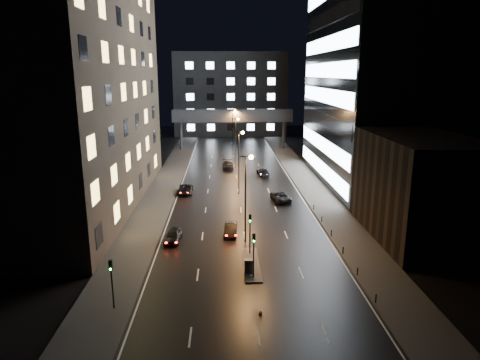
# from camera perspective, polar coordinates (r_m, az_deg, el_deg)

# --- Properties ---
(ground) EXTENTS (160.00, 160.00, 0.00)m
(ground) POSITION_cam_1_polar(r_m,az_deg,el_deg) (80.02, -0.49, 0.46)
(ground) COLOR black
(ground) RESTS_ON ground
(sidewalk_left) EXTENTS (5.00, 110.00, 0.15)m
(sidewalk_left) POSITION_cam_1_polar(r_m,az_deg,el_deg) (75.78, -9.85, -0.47)
(sidewalk_left) COLOR #383533
(sidewalk_left) RESTS_ON ground
(sidewalk_right) EXTENTS (5.00, 110.00, 0.15)m
(sidewalk_right) POSITION_cam_1_polar(r_m,az_deg,el_deg) (76.59, 9.02, -0.28)
(sidewalk_right) COLOR #383533
(sidewalk_right) RESTS_ON ground
(building_left) EXTENTS (15.00, 48.00, 40.00)m
(building_left) POSITION_cam_1_polar(r_m,az_deg,el_deg) (64.92, -20.96, 14.21)
(building_left) COLOR #2D2319
(building_left) RESTS_ON ground
(building_right_low) EXTENTS (10.00, 18.00, 12.00)m
(building_right_low) POSITION_cam_1_polar(r_m,az_deg,el_deg) (53.41, 22.64, -0.93)
(building_right_low) COLOR black
(building_right_low) RESTS_ON ground
(building_right_glass) EXTENTS (20.00, 36.00, 45.00)m
(building_right_glass) POSITION_cam_1_polar(r_m,az_deg,el_deg) (78.77, 18.85, 16.02)
(building_right_glass) COLOR black
(building_right_glass) RESTS_ON ground
(building_far) EXTENTS (34.00, 14.00, 25.00)m
(building_far) POSITION_cam_1_polar(r_m,az_deg,el_deg) (135.91, -1.30, 11.39)
(building_far) COLOR #333335
(building_far) RESTS_ON ground
(skybridge) EXTENTS (30.00, 3.00, 10.00)m
(skybridge) POSITION_cam_1_polar(r_m,az_deg,el_deg) (108.28, -1.01, 8.50)
(skybridge) COLOR #333335
(skybridge) RESTS_ON ground
(median_island) EXTENTS (1.60, 8.00, 0.15)m
(median_island) POSITION_cam_1_polar(r_m,az_deg,el_deg) (44.02, 1.53, -11.14)
(median_island) COLOR #383533
(median_island) RESTS_ON ground
(traffic_signal_near) EXTENTS (0.28, 0.34, 4.40)m
(traffic_signal_near) POSITION_cam_1_polar(r_m,az_deg,el_deg) (45.15, 1.34, -6.32)
(traffic_signal_near) COLOR black
(traffic_signal_near) RESTS_ON median_island
(traffic_signal_far) EXTENTS (0.28, 0.34, 4.40)m
(traffic_signal_far) POSITION_cam_1_polar(r_m,az_deg,el_deg) (40.05, 1.85, -9.06)
(traffic_signal_far) COLOR black
(traffic_signal_far) RESTS_ON median_island
(traffic_signal_corner) EXTENTS (0.28, 0.34, 4.40)m
(traffic_signal_corner) POSITION_cam_1_polar(r_m,az_deg,el_deg) (36.61, -16.76, -12.27)
(traffic_signal_corner) COLOR black
(traffic_signal_corner) RESTS_ON ground
(bollard_row) EXTENTS (0.12, 25.12, 0.90)m
(bollard_row) POSITION_cam_1_polar(r_m,az_deg,el_deg) (49.54, 12.79, -8.07)
(bollard_row) COLOR black
(bollard_row) RESTS_ON ground
(streetlight_near) EXTENTS (1.45, 0.50, 10.15)m
(streetlight_near) POSITION_cam_1_polar(r_m,az_deg,el_deg) (47.44, 0.93, -0.99)
(streetlight_near) COLOR black
(streetlight_near) RESTS_ON ground
(streetlight_mid_a) EXTENTS (1.45, 0.50, 10.15)m
(streetlight_mid_a) POSITION_cam_1_polar(r_m,az_deg,el_deg) (66.93, -0.03, 3.45)
(streetlight_mid_a) COLOR black
(streetlight_mid_a) RESTS_ON ground
(streetlight_mid_b) EXTENTS (1.45, 0.50, 10.15)m
(streetlight_mid_b) POSITION_cam_1_polar(r_m,az_deg,el_deg) (86.66, -0.56, 5.88)
(streetlight_mid_b) COLOR black
(streetlight_mid_b) RESTS_ON ground
(streetlight_far) EXTENTS (1.45, 0.50, 10.15)m
(streetlight_far) POSITION_cam_1_polar(r_m,az_deg,el_deg) (106.49, -0.89, 7.41)
(streetlight_far) COLOR black
(streetlight_far) RESTS_ON ground
(car_away_a) EXTENTS (2.06, 4.29, 1.42)m
(car_away_a) POSITION_cam_1_polar(r_m,az_deg,el_deg) (50.00, -8.89, -7.35)
(car_away_a) COLOR black
(car_away_a) RESTS_ON ground
(car_away_b) EXTENTS (1.73, 4.28, 1.38)m
(car_away_b) POSITION_cam_1_polar(r_m,az_deg,el_deg) (51.44, -1.24, -6.57)
(car_away_b) COLOR black
(car_away_b) RESTS_ON ground
(car_away_c) EXTENTS (2.32, 4.97, 1.38)m
(car_away_c) POSITION_cam_1_polar(r_m,az_deg,el_deg) (69.14, -7.31, -1.26)
(car_away_c) COLOR black
(car_away_c) RESTS_ON ground
(car_away_d) EXTENTS (2.29, 5.33, 1.53)m
(car_away_d) POSITION_cam_1_polar(r_m,az_deg,el_deg) (86.39, -1.63, 1.99)
(car_away_d) COLOR black
(car_away_d) RESTS_ON ground
(car_toward_a) EXTENTS (3.01, 5.36, 1.41)m
(car_toward_a) POSITION_cam_1_polar(r_m,az_deg,el_deg) (64.94, 5.39, -2.20)
(car_toward_a) COLOR black
(car_toward_a) RESTS_ON ground
(car_toward_b) EXTENTS (2.29, 4.80, 1.35)m
(car_toward_b) POSITION_cam_1_polar(r_m,az_deg,el_deg) (80.88, 3.09, 1.08)
(car_toward_b) COLOR black
(car_toward_b) RESTS_ON ground
(utility_cabinet) EXTENTS (0.82, 0.58, 1.37)m
(utility_cabinet) POSITION_cam_1_polar(r_m,az_deg,el_deg) (41.76, 1.17, -11.44)
(utility_cabinet) COLOR #454547
(utility_cabinet) RESTS_ON median_island
(cone_a) EXTENTS (0.45, 0.45, 0.44)m
(cone_a) POSITION_cam_1_polar(r_m,az_deg,el_deg) (41.39, 1.48, -12.64)
(cone_a) COLOR #EB4B0C
(cone_a) RESTS_ON ground
(cone_b) EXTENTS (0.47, 0.47, 0.44)m
(cone_b) POSITION_cam_1_polar(r_m,az_deg,el_deg) (35.77, 2.75, -17.27)
(cone_b) COLOR #DB4D0B
(cone_b) RESTS_ON ground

